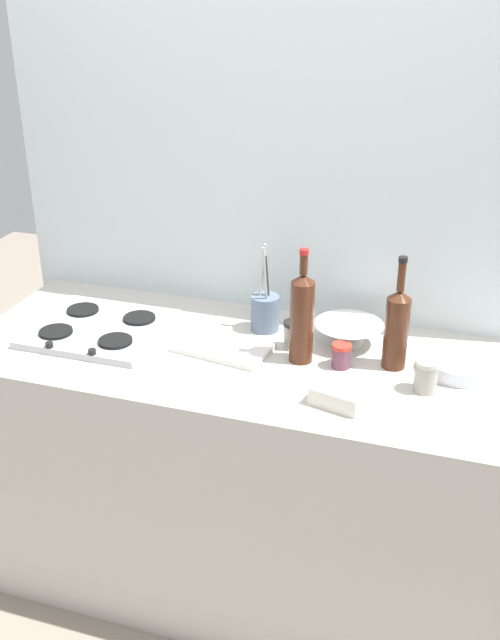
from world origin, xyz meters
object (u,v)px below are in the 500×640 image
Objects in this scene: wine_bottle_mid_left at (397,327)px; condiment_jar_spare at (426,376)px; mixing_bowl at (349,333)px; wine_bottle_leftmost at (302,317)px; utensil_crock at (265,311)px; stovetop_hob at (99,329)px; plate_stack at (459,364)px; condiment_jar_front at (341,355)px; butter_dish at (338,396)px; condiment_jar_rear at (293,334)px; cutting_board at (222,347)px.

wine_bottle_mid_left is 0.18m from condiment_jar_spare.
condiment_jar_spare is at bearing -39.89° from mixing_bowl.
condiment_jar_spare is (0.10, -0.11, -0.08)m from wine_bottle_mid_left.
wine_bottle_leftmost is 1.18× the size of utensil_crock.
plate_stack reaches higher than stovetop_hob.
condiment_jar_front is (-0.34, -0.08, 0.02)m from plate_stack.
butter_dish is 1.48× the size of condiment_jar_spare.
wine_bottle_mid_left reaches higher than plate_stack.
mixing_bowl is at bearing 26.31° from condiment_jar_rear.
cutting_board is at bearing -172.89° from plate_stack.
butter_dish reaches higher than cutting_board.
utensil_crock is at bearing 171.82° from plate_stack.
cutting_board is at bearing -115.48° from utensil_crock.
condiment_jar_spare is (0.25, -0.06, 0.01)m from condiment_jar_front.
wine_bottle_mid_left is (-0.19, -0.03, 0.11)m from plate_stack.
butter_dish is at bearing -26.36° from cutting_board.
plate_stack is 2.45× the size of condiment_jar_rear.
wine_bottle_leftmost reaches higher than butter_dish.
condiment_jar_front reaches higher than plate_stack.
utensil_crock is at bearing 64.52° from cutting_board.
stovetop_hob is 0.55m from utensil_crock.
utensil_crock is 0.59m from condiment_jar_spare.
wine_bottle_leftmost is 0.17m from condiment_jar_front.
plate_stack is (1.13, 0.10, 0.01)m from stovetop_hob.
condiment_jar_rear is 0.94× the size of condiment_jar_spare.
wine_bottle_leftmost is 3.75× the size of condiment_jar_spare.
condiment_jar_front is 0.26× the size of cutting_board.
condiment_jar_rear is (-0.16, -0.08, 0.01)m from mixing_bowl.
condiment_jar_spare is (0.22, 0.15, 0.02)m from butter_dish.
condiment_jar_front is 0.18m from condiment_jar_rear.
mixing_bowl reaches higher than stovetop_hob.
wine_bottle_leftmost reaches higher than mixing_bowl.
stovetop_hob reaches higher than cutting_board.
stovetop_hob is at bearing 177.60° from condiment_jar_spare.
butter_dish is at bearing -53.20° from wine_bottle_leftmost.
stovetop_hob is at bearing -178.38° from cutting_board.
condiment_jar_rear is (0.63, 0.09, 0.03)m from stovetop_hob.
wine_bottle_mid_left is at bearing -170.78° from plate_stack.
cutting_board is at bearing 153.64° from butter_dish.
utensil_crock is at bearing 141.37° from condiment_jar_rear.
wine_bottle_leftmost is at bearing 170.02° from condiment_jar_spare.
condiment_jar_rear is (-0.17, 0.08, 0.01)m from condiment_jar_front.
cutting_board is (-0.71, -0.09, -0.01)m from plate_stack.
mixing_bowl is 2.29× the size of condiment_jar_spare.
wine_bottle_leftmost is at bearing 1.92° from stovetop_hob.
plate_stack is at bearing 7.11° from cutting_board.
wine_bottle_mid_left reaches higher than condiment_jar_rear.
wine_bottle_mid_left is 3.65× the size of condiment_jar_spare.
plate_stack is 2.91× the size of condiment_jar_front.
condiment_jar_rear reaches higher than cutting_board.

